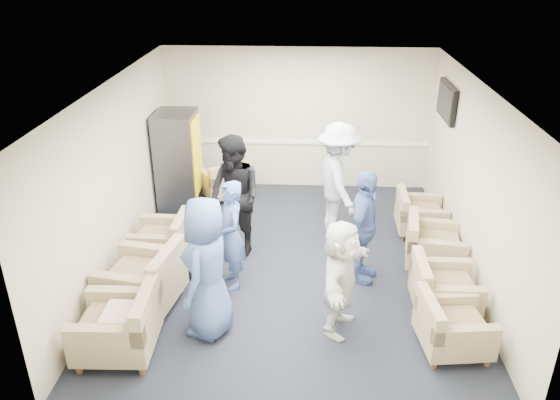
# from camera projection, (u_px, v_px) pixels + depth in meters

# --- Properties ---
(floor) EXTENTS (6.00, 6.00, 0.00)m
(floor) POSITION_uv_depth(u_px,v_px,m) (292.00, 264.00, 8.18)
(floor) COLOR black
(floor) RESTS_ON ground
(ceiling) EXTENTS (6.00, 6.00, 0.00)m
(ceiling) POSITION_uv_depth(u_px,v_px,m) (293.00, 86.00, 7.04)
(ceiling) COLOR silver
(ceiling) RESTS_ON back_wall
(back_wall) EXTENTS (5.00, 0.02, 2.70)m
(back_wall) POSITION_uv_depth(u_px,v_px,m) (297.00, 119.00, 10.32)
(back_wall) COLOR beige
(back_wall) RESTS_ON floor
(front_wall) EXTENTS (5.00, 0.02, 2.70)m
(front_wall) POSITION_uv_depth(u_px,v_px,m) (282.00, 313.00, 4.90)
(front_wall) COLOR beige
(front_wall) RESTS_ON floor
(left_wall) EXTENTS (0.02, 6.00, 2.70)m
(left_wall) POSITION_uv_depth(u_px,v_px,m) (116.00, 178.00, 7.73)
(left_wall) COLOR beige
(left_wall) RESTS_ON floor
(right_wall) EXTENTS (0.02, 6.00, 2.70)m
(right_wall) POSITION_uv_depth(u_px,v_px,m) (474.00, 185.00, 7.49)
(right_wall) COLOR beige
(right_wall) RESTS_ON floor
(chair_rail) EXTENTS (4.98, 0.04, 0.06)m
(chair_rail) POSITION_uv_depth(u_px,v_px,m) (297.00, 142.00, 10.50)
(chair_rail) COLOR white
(chair_rail) RESTS_ON back_wall
(tv) EXTENTS (0.10, 1.00, 0.58)m
(tv) POSITION_uv_depth(u_px,v_px,m) (447.00, 102.00, 8.83)
(tv) COLOR black
(tv) RESTS_ON right_wall
(armchair_left_near) EXTENTS (0.90, 0.90, 0.70)m
(armchair_left_near) POSITION_uv_depth(u_px,v_px,m) (122.00, 328.00, 6.28)
(armchair_left_near) COLOR #9C8764
(armchair_left_near) RESTS_ON floor
(armchair_left_mid) EXTENTS (1.07, 1.07, 0.74)m
(armchair_left_mid) POSITION_uv_depth(u_px,v_px,m) (146.00, 282.00, 7.10)
(armchair_left_mid) COLOR #9C8764
(armchair_left_mid) RESTS_ON floor
(armchair_left_far) EXTENTS (0.80, 0.80, 0.63)m
(armchair_left_far) POSITION_uv_depth(u_px,v_px,m) (164.00, 241.00, 8.19)
(armchair_left_far) COLOR #9C8764
(armchair_left_far) RESTS_ON floor
(armchair_right_near) EXTENTS (0.84, 0.84, 0.61)m
(armchair_right_near) POSITION_uv_depth(u_px,v_px,m) (449.00, 328.00, 6.34)
(armchair_right_near) COLOR #9C8764
(armchair_right_near) RESTS_ON floor
(armchair_right_midnear) EXTENTS (0.80, 0.80, 0.64)m
(armchair_right_midnear) POSITION_uv_depth(u_px,v_px,m) (441.00, 290.00, 7.02)
(armchair_right_midnear) COLOR #9C8764
(armchair_right_midnear) RESTS_ON floor
(armchair_right_midfar) EXTENTS (0.93, 0.93, 0.65)m
(armchair_right_midfar) POSITION_uv_depth(u_px,v_px,m) (431.00, 246.00, 8.02)
(armchair_right_midfar) COLOR #9C8764
(armchair_right_midfar) RESTS_ON floor
(armchair_right_far) EXTENTS (0.77, 0.77, 0.61)m
(armchair_right_far) POSITION_uv_depth(u_px,v_px,m) (417.00, 216.00, 8.98)
(armchair_right_far) COLOR #9C8764
(armchair_right_far) RESTS_ON floor
(armchair_corner) EXTENTS (1.09, 1.09, 0.63)m
(armchair_corner) POSITION_uv_depth(u_px,v_px,m) (224.00, 182.00, 10.23)
(armchair_corner) COLOR #9C8764
(armchair_corner) RESTS_ON floor
(vending_machine) EXTENTS (0.71, 0.82, 1.74)m
(vending_machine) POSITION_uv_depth(u_px,v_px,m) (179.00, 160.00, 9.73)
(vending_machine) COLOR #494950
(vending_machine) RESTS_ON floor
(backpack) EXTENTS (0.32, 0.27, 0.47)m
(backpack) POSITION_uv_depth(u_px,v_px,m) (181.00, 264.00, 7.74)
(backpack) COLOR black
(backpack) RESTS_ON floor
(pillow) EXTENTS (0.34, 0.45, 0.13)m
(pillow) POSITION_uv_depth(u_px,v_px,m) (119.00, 315.00, 6.20)
(pillow) COLOR beige
(pillow) RESTS_ON armchair_left_near
(person_front_left) EXTENTS (0.75, 0.98, 1.78)m
(person_front_left) POSITION_uv_depth(u_px,v_px,m) (207.00, 268.00, 6.43)
(person_front_left) COLOR #425EA0
(person_front_left) RESTS_ON floor
(person_mid_left) EXTENTS (0.56, 0.67, 1.56)m
(person_mid_left) POSITION_uv_depth(u_px,v_px,m) (231.00, 235.00, 7.38)
(person_mid_left) COLOR #425EA0
(person_mid_left) RESTS_ON floor
(person_back_left) EXTENTS (1.15, 1.14, 1.87)m
(person_back_left) POSITION_uv_depth(u_px,v_px,m) (235.00, 197.00, 8.14)
(person_back_left) COLOR black
(person_back_left) RESTS_ON floor
(person_back_right) EXTENTS (1.00, 1.36, 1.88)m
(person_back_right) POSITION_uv_depth(u_px,v_px,m) (338.00, 180.00, 8.71)
(person_back_right) COLOR silver
(person_back_right) RESTS_ON floor
(person_mid_right) EXTENTS (0.70, 1.05, 1.65)m
(person_mid_right) POSITION_uv_depth(u_px,v_px,m) (364.00, 227.00, 7.49)
(person_mid_right) COLOR #425EA0
(person_mid_right) RESTS_ON floor
(person_front_right) EXTENTS (0.85, 1.45, 1.49)m
(person_front_right) POSITION_uv_depth(u_px,v_px,m) (341.00, 278.00, 6.51)
(person_front_right) COLOR silver
(person_front_right) RESTS_ON floor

